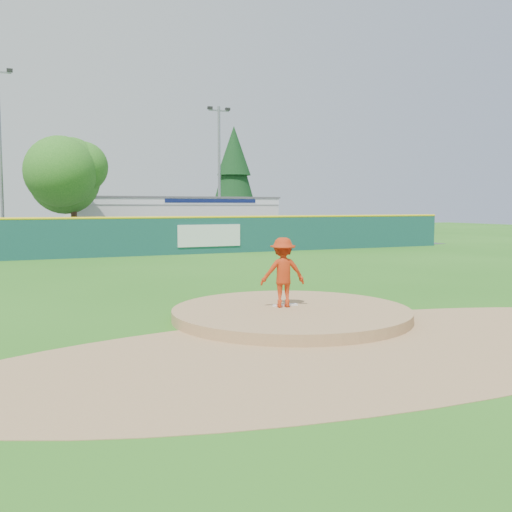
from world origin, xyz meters
name	(u,v)px	position (x,y,z in m)	size (l,w,h in m)	color
ground	(291,319)	(0.00, 0.00, 0.00)	(120.00, 120.00, 0.00)	#286B19
pitchers_mound	(291,319)	(0.00, 0.00, 0.00)	(5.50, 5.50, 0.50)	#9E774C
pitching_rubber	(285,305)	(0.00, 0.30, 0.27)	(0.60, 0.15, 0.04)	white
infield_dirt_arc	(367,348)	(0.00, -3.00, 0.01)	(15.40, 15.40, 0.01)	#9E774C
parking_lot	(103,245)	(0.00, 27.00, 0.01)	(44.00, 16.00, 0.02)	#38383A
pitcher	(283,272)	(-0.11, 0.23, 1.06)	(1.05, 0.60, 1.63)	#B12E0F
van	(81,239)	(-1.81, 23.54, 0.68)	(2.19, 4.74, 1.32)	white
pool_building_grp	(170,218)	(6.00, 31.99, 1.66)	(15.20, 8.20, 3.31)	silver
fence_banners	(42,239)	(-4.32, 17.92, 1.00)	(20.85, 0.04, 1.20)	#5D0D0E
outfield_fence	(130,235)	(0.00, 18.00, 1.09)	(40.00, 0.14, 2.07)	#154743
deciduous_tree	(73,174)	(-2.00, 25.00, 4.55)	(5.60, 5.60, 7.36)	#382314
conifer_tree	(234,173)	(13.00, 36.00, 5.54)	(4.40, 4.40, 9.50)	#382314
light_pole_left	(0,150)	(-6.00, 27.00, 6.05)	(1.75, 0.25, 11.00)	gray
light_pole_right	(219,167)	(9.00, 29.00, 5.54)	(1.75, 0.25, 10.00)	gray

